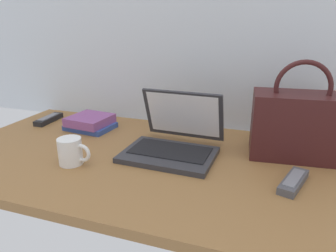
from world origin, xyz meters
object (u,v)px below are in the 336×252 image
laptop (174,140)px  coffee_mug (71,151)px  remote_control_far (294,181)px  remote_control_near (49,119)px  book_stack (90,123)px  handbag (298,124)px

laptop → coffee_mug: laptop is taller
laptop → remote_control_far: (0.40, -0.11, -0.03)m
coffee_mug → remote_control_far: (0.68, 0.09, -0.03)m
laptop → remote_control_near: bearing=168.0°
coffee_mug → book_stack: bearing=112.6°
laptop → book_stack: 0.43m
remote_control_near → remote_control_far: same height
remote_control_far → book_stack: book_stack is taller
handbag → book_stack: bearing=179.1°
remote_control_far → book_stack: 0.85m
coffee_mug → handbag: (0.69, 0.31, 0.07)m
laptop → book_stack: laptop is taller
laptop → book_stack: size_ratio=1.56×
coffee_mug → handbag: handbag is taller
remote_control_far → handbag: bearing=88.1°
remote_control_far → handbag: handbag is taller
coffee_mug → remote_control_near: bearing=137.3°
remote_control_far → handbag: 0.24m
laptop → remote_control_far: bearing=-15.9°
handbag → book_stack: size_ratio=1.63×
coffee_mug → remote_control_far: coffee_mug is taller
remote_control_near → remote_control_far: 1.08m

